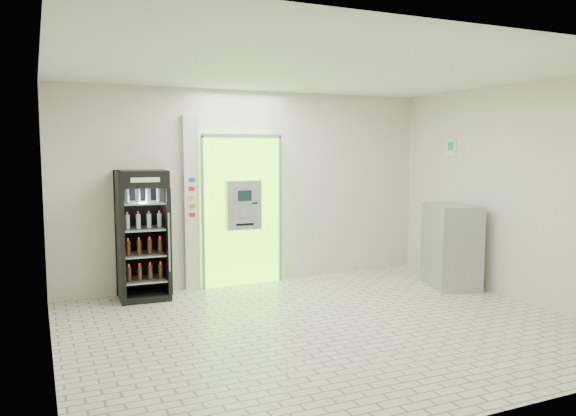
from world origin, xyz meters
TOP-DOWN VIEW (x-y plane):
  - ground at (0.00, 0.00)m, footprint 6.00×6.00m
  - room_shell at (0.00, 0.00)m, footprint 6.00×6.00m
  - atm_assembly at (-0.20, 2.41)m, footprint 1.30×0.24m
  - pillar at (-0.98, 2.45)m, footprint 0.22×0.11m
  - beverage_cooler at (-1.74, 2.20)m, footprint 0.70×0.66m
  - steel_cabinet at (2.68, 0.96)m, footprint 0.91×1.09m
  - exit_sign at (2.99, 1.40)m, footprint 0.02×0.22m

SIDE VIEW (x-z plane):
  - ground at x=0.00m, z-range 0.00..0.00m
  - steel_cabinet at x=2.68m, z-range 0.00..1.26m
  - beverage_cooler at x=-1.74m, z-range -0.04..1.77m
  - atm_assembly at x=-0.20m, z-range 0.01..2.34m
  - pillar at x=-0.98m, z-range 0.00..2.60m
  - room_shell at x=0.00m, z-range -1.16..4.84m
  - exit_sign at x=2.99m, z-range 1.99..2.25m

